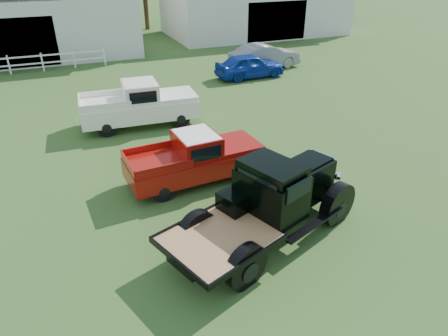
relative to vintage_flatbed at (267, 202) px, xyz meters
name	(u,v)px	position (x,y,z in m)	size (l,w,h in m)	color
ground	(233,217)	(-0.48, 1.19, -1.15)	(120.00, 120.00, 0.00)	#3C5423
shed_left	(6,16)	(-7.48, 27.19, 1.65)	(18.80, 10.20, 5.60)	beige
shed_right	(254,4)	(13.52, 28.19, 1.45)	(16.80, 9.20, 5.20)	beige
vintage_flatbed	(267,202)	(0.00, 0.00, 0.00)	(5.80, 2.30, 2.30)	black
red_pickup	(195,158)	(-0.81, 3.74, -0.27)	(4.83, 1.86, 1.76)	maroon
white_pickup	(139,104)	(-1.49, 9.49, -0.17)	(5.35, 2.08, 1.97)	white
misc_car_blue	(250,66)	(6.52, 14.57, -0.40)	(1.76, 4.37, 1.49)	navy
misc_car_grey	(265,56)	(8.41, 16.20, -0.35)	(1.70, 4.87, 1.60)	slate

